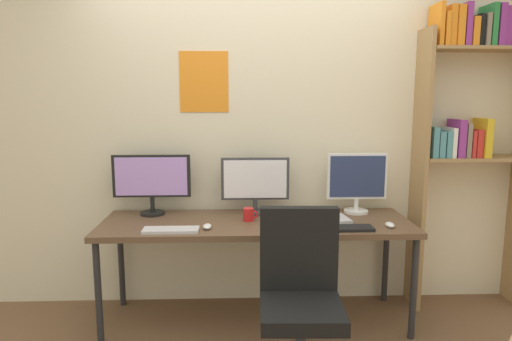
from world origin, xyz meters
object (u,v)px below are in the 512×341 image
at_px(desk, 256,228).
at_px(monitor_right, 357,180).
at_px(monitor_left, 152,180).
at_px(mouse_right_side, 207,226).
at_px(keyboard_left, 171,230).
at_px(laptop_closed, 325,219).
at_px(bookshelf, 471,112).
at_px(monitor_center, 255,183).
at_px(keyboard_right, 343,228).
at_px(coffee_mug, 249,214).
at_px(office_chair, 300,317).
at_px(mouse_left_side, 390,225).

bearing_deg(desk, monitor_right, 15.68).
bearing_deg(monitor_left, mouse_right_side, -42.37).
distance_m(monitor_left, monitor_right, 1.51).
bearing_deg(keyboard_left, laptop_closed, 11.42).
relative_size(desk, bookshelf, 0.96).
height_order(monitor_center, mouse_right_side, monitor_center).
bearing_deg(laptop_closed, keyboard_right, -77.64).
bearing_deg(keyboard_left, desk, 22.33).
bearing_deg(keyboard_right, laptop_closed, 110.45).
bearing_deg(coffee_mug, office_chair, -70.84).
relative_size(bookshelf, monitor_right, 5.03).
bearing_deg(mouse_right_side, monitor_right, 19.71).
bearing_deg(monitor_left, monitor_center, -0.00).
relative_size(office_chair, coffee_mug, 9.34).
distance_m(bookshelf, monitor_center, 1.67).
distance_m(monitor_center, monitor_right, 0.76).
bearing_deg(monitor_center, desk, -90.00).
xyz_separation_m(monitor_center, mouse_left_side, (0.88, -0.40, -0.22)).
bearing_deg(monitor_left, mouse_left_side, -13.58).
distance_m(desk, coffee_mug, 0.11).
bearing_deg(coffee_mug, desk, -12.59).
distance_m(bookshelf, keyboard_left, 2.32).
distance_m(monitor_right, laptop_closed, 0.43).
xyz_separation_m(monitor_left, keyboard_right, (1.32, -0.44, -0.25)).
height_order(bookshelf, keyboard_right, bookshelf).
bearing_deg(monitor_left, monitor_right, -0.00).
distance_m(office_chair, monitor_left, 1.49).
xyz_separation_m(bookshelf, monitor_center, (-1.59, -0.02, -0.51)).
xyz_separation_m(keyboard_right, mouse_right_side, (-0.89, 0.05, 0.01)).
relative_size(office_chair, keyboard_right, 2.53).
bearing_deg(bookshelf, mouse_left_side, -149.68).
height_order(desk, bookshelf, bookshelf).
bearing_deg(coffee_mug, mouse_right_side, -145.90).
distance_m(mouse_right_side, laptop_closed, 0.83).
bearing_deg(desk, laptop_closed, -2.34).
bearing_deg(desk, coffee_mug, 167.41).
xyz_separation_m(monitor_center, laptop_closed, (0.48, -0.23, -0.22)).
distance_m(monitor_left, monitor_center, 0.76).
relative_size(monitor_left, coffee_mug, 5.33).
bearing_deg(mouse_left_side, monitor_left, 166.42).
bearing_deg(coffee_mug, monitor_center, 75.58).
relative_size(mouse_right_side, coffee_mug, 0.91).
bearing_deg(monitor_right, laptop_closed, -139.81).
relative_size(monitor_right, mouse_left_side, 4.65).
height_order(monitor_right, keyboard_left, monitor_right).
height_order(monitor_right, mouse_right_side, monitor_right).
xyz_separation_m(bookshelf, monitor_left, (-2.35, -0.02, -0.49)).
distance_m(office_chair, coffee_mug, 0.89).
height_order(monitor_center, keyboard_right, monitor_center).
bearing_deg(laptop_closed, monitor_center, 146.20).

